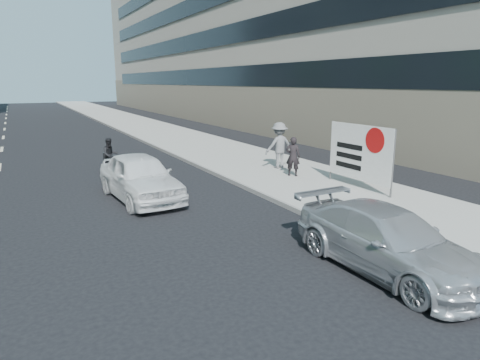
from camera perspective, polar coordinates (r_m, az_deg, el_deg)
ground at (r=10.37m, az=7.57°, el=-8.51°), size 160.00×160.00×0.00m
near_sidewalk at (r=29.70m, az=-8.52°, el=5.67°), size 5.00×120.00×0.15m
near_building at (r=46.25m, az=2.09°, el=20.69°), size 14.00×70.00×20.00m
jogger at (r=18.37m, az=5.23°, el=4.62°), size 1.28×0.75×1.95m
pedestrian_woman at (r=16.88m, az=7.08°, el=3.14°), size 0.66×0.66×1.55m
protest_banner at (r=15.32m, az=15.66°, el=3.57°), size 0.08×3.06×2.20m
parked_sedan at (r=9.24m, az=19.03°, el=-7.62°), size 1.88×4.44×1.28m
white_sedan_near at (r=14.30m, az=-13.19°, el=0.42°), size 2.09×4.55×1.51m
motorcycle at (r=19.30m, az=-16.92°, el=3.04°), size 0.75×2.05×1.42m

